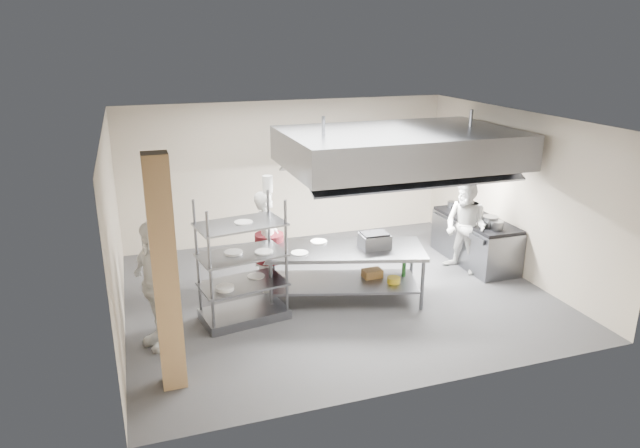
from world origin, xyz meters
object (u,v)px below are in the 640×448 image
object	(u,v)px
chef_plating	(156,285)
stockpot	(490,221)
cooking_range	(475,241)
chef_line	(466,227)
pass_rack	(242,261)
island	(345,273)
griddle	(375,241)
chef_head	(267,241)

from	to	relation	value
chef_plating	stockpot	xyz separation A→B (m)	(6.01, 0.81, 0.06)
cooking_range	chef_line	world-z (taller)	chef_line
pass_rack	island	bearing A→B (deg)	-3.81
island	pass_rack	xyz separation A→B (m)	(-1.76, -0.17, 0.52)
chef_plating	griddle	distance (m)	3.56
cooking_range	chef_head	bearing A→B (deg)	179.32
cooking_range	pass_rack	bearing A→B (deg)	-169.04
pass_rack	chef_plating	size ratio (longest dim) A/B	1.03
chef_plating	griddle	bearing A→B (deg)	71.22
chef_line	chef_plating	xyz separation A→B (m)	(-5.60, -0.97, 0.05)
island	griddle	distance (m)	0.75
island	chef_head	distance (m)	1.45
island	chef_line	size ratio (longest dim) A/B	1.46
chef_head	chef_line	bearing A→B (deg)	-81.64
chef_plating	stockpot	world-z (taller)	chef_plating
chef_head	griddle	size ratio (longest dim) A/B	3.75
chef_head	cooking_range	bearing A→B (deg)	-75.86
island	pass_rack	bearing A→B (deg)	-157.88
island	chef_plating	xyz separation A→B (m)	(-3.06, -0.58, 0.49)
island	cooking_range	size ratio (longest dim) A/B	1.30
chef_head	stockpot	size ratio (longest dim) A/B	6.17
chef_line	griddle	world-z (taller)	chef_line
griddle	chef_plating	bearing A→B (deg)	-171.39
chef_head	chef_line	distance (m)	3.69
chef_line	stockpot	bearing A→B (deg)	47.82
chef_line	griddle	bearing A→B (deg)	-96.83
island	stockpot	xyz separation A→B (m)	(2.94, 0.23, 0.54)
chef_plating	chef_line	bearing A→B (deg)	73.62
chef_head	chef_plating	size ratio (longest dim) A/B	0.95
cooking_range	griddle	xyz separation A→B (m)	(-2.55, -0.88, 0.61)
cooking_range	griddle	size ratio (longest dim) A/B	4.22
island	chef_plating	world-z (taller)	chef_plating
chef_head	griddle	xyz separation A→B (m)	(1.60, -0.92, 0.14)
cooking_range	chef_head	size ratio (longest dim) A/B	1.12
island	chef_line	xyz separation A→B (m)	(2.54, 0.39, 0.43)
pass_rack	chef_head	distance (m)	1.17
cooking_range	chef_plating	world-z (taller)	chef_plating
island	stockpot	distance (m)	3.00
pass_rack	stockpot	xyz separation A→B (m)	(4.71, 0.40, 0.03)
stockpot	cooking_range	bearing A→B (deg)	82.08
griddle	chef_line	bearing A→B (deg)	15.03
island	chef_plating	size ratio (longest dim) A/B	1.38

